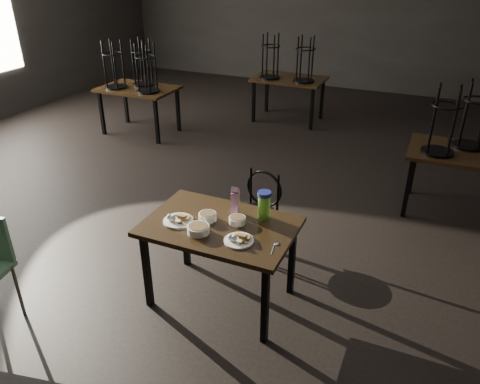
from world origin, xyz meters
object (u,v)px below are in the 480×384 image
at_px(main_table, 220,233).
at_px(juice_carton, 235,201).
at_px(water_bottle, 264,205).
at_px(bentwood_chair, 259,206).

xyz_separation_m(main_table, juice_carton, (0.04, 0.21, 0.19)).
height_order(water_bottle, bentwood_chair, water_bottle).
distance_m(juice_carton, water_bottle, 0.25).
xyz_separation_m(main_table, water_bottle, (0.29, 0.23, 0.20)).
relative_size(water_bottle, bentwood_chair, 0.29).
relative_size(juice_carton, bentwood_chair, 0.29).
bearing_deg(bentwood_chair, juice_carton, -80.43).
bearing_deg(main_table, juice_carton, 79.20).
bearing_deg(water_bottle, juice_carton, -175.74).
xyz_separation_m(water_bottle, bentwood_chair, (-0.28, 0.59, -0.38)).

